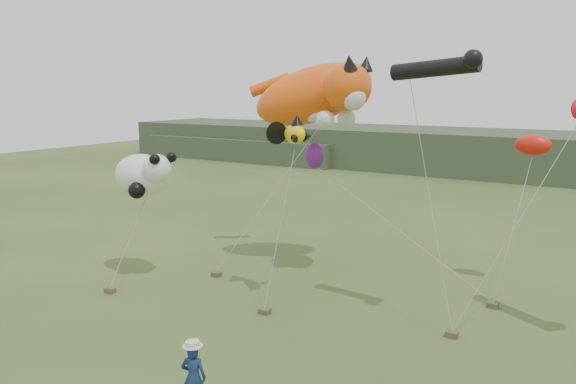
# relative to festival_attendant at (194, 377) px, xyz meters

# --- Properties ---
(ground) EXTENTS (120.00, 120.00, 0.00)m
(ground) POSITION_rel_festival_attendant_xyz_m (-0.03, 1.95, -0.88)
(ground) COLOR #385123
(ground) RESTS_ON ground
(headland) EXTENTS (90.00, 13.00, 4.00)m
(headland) POSITION_rel_festival_attendant_xyz_m (-3.14, 46.64, 1.04)
(headland) COLOR #2D3D28
(headland) RESTS_ON ground
(festival_attendant) EXTENTS (0.76, 0.65, 1.77)m
(festival_attendant) POSITION_rel_festival_attendant_xyz_m (0.00, 0.00, 0.00)
(festival_attendant) COLOR navy
(festival_attendant) RESTS_ON ground
(sandbag_anchors) EXTENTS (13.79, 6.80, 0.20)m
(sandbag_anchors) POSITION_rel_festival_attendant_xyz_m (-1.44, 7.57, -0.78)
(sandbag_anchors) COLOR brown
(sandbag_anchors) RESTS_ON ground
(cat_kite) EXTENTS (7.06, 4.71, 3.85)m
(cat_kite) POSITION_rel_festival_attendant_xyz_m (-2.91, 11.83, 6.95)
(cat_kite) COLOR #EA510E
(cat_kite) RESTS_ON ground
(fish_kite) EXTENTS (2.33, 1.54, 1.12)m
(fish_kite) POSITION_rel_festival_attendant_xyz_m (-2.01, 7.66, 5.58)
(fish_kite) COLOR yellow
(fish_kite) RESTS_ON ground
(tube_kites) EXTENTS (8.99, 3.53, 2.16)m
(tube_kites) POSITION_rel_festival_attendant_xyz_m (6.96, 9.34, 7.16)
(tube_kites) COLOR black
(tube_kites) RESTS_ON ground
(panda_kite) EXTENTS (3.16, 2.04, 1.96)m
(panda_kite) POSITION_rel_festival_attendant_xyz_m (-8.68, 6.91, 3.60)
(panda_kite) COLOR white
(panda_kite) RESTS_ON ground
(misc_kites) EXTENTS (10.13, 2.36, 1.79)m
(misc_kites) POSITION_rel_festival_attendant_xyz_m (1.58, 13.32, 4.64)
(misc_kites) COLOR red
(misc_kites) RESTS_ON ground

